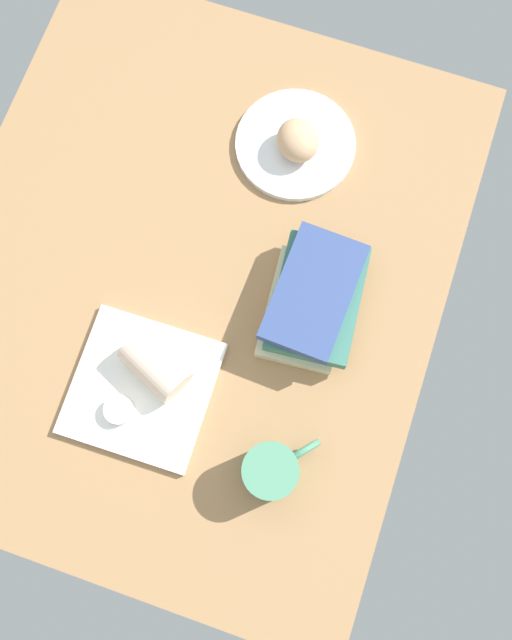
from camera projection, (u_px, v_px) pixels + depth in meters
The scene contains 8 objects.
dining_table at pixel (193, 278), 128.04cm from camera, with size 110.00×90.00×4.00cm, color #9E754C.
round_plate at pixel (295, 144), 131.31cm from camera, with size 22.78×22.78×1.40cm, color white.
scone_pastry at pixel (298, 140), 127.32cm from camera, with size 8.56×7.74×6.26cm, color tan.
square_plate at pixel (142, 388), 120.50cm from camera, with size 23.63×23.63×1.60cm, color white.
sauce_cup at pixel (119, 410), 117.70cm from camera, with size 4.99×4.99×2.09cm.
breakfast_wrap at pixel (155, 366), 117.13cm from camera, with size 6.84×6.84×11.29cm, color beige.
book_stack at pixel (313, 300), 120.31cm from camera, with size 23.44×17.16×9.09cm.
coffee_mug at pixel (272, 470), 113.24cm from camera, with size 12.32×11.38×9.65cm.
Camera 1 is at (31.43, 22.92, 124.78)cm, focal length 38.98 mm.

